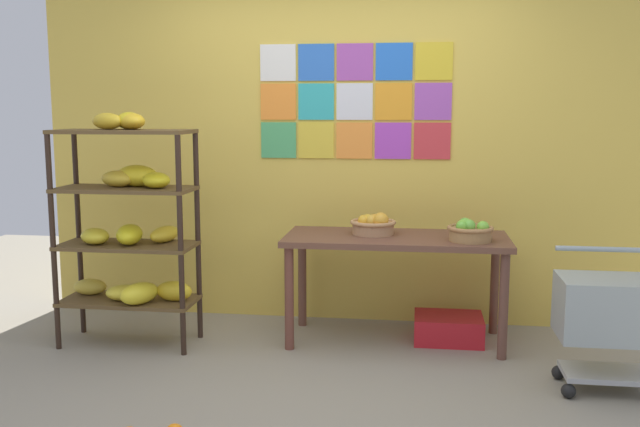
{
  "coord_description": "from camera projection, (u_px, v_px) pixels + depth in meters",
  "views": [
    {
      "loc": [
        0.57,
        -3.54,
        1.55
      ],
      "look_at": [
        -0.04,
        0.91,
        0.89
      ],
      "focal_mm": 39.42,
      "sensor_mm": 36.0,
      "label": 1
    }
  ],
  "objects": [
    {
      "name": "ground",
      "position": [
        305.0,
        402.0,
        3.77
      ],
      "size": [
        9.12,
        9.12,
        0.0
      ],
      "primitive_type": "plane",
      "color": "gray"
    },
    {
      "name": "back_wall_with_art",
      "position": [
        339.0,
        129.0,
        5.12
      ],
      "size": [
        4.42,
        0.07,
        2.84
      ],
      "color": "gold",
      "rests_on": "ground"
    },
    {
      "name": "banana_shelf_unit",
      "position": [
        130.0,
        214.0,
        4.61
      ],
      "size": [
        0.89,
        0.53,
        1.54
      ],
      "color": "#2F2017",
      "rests_on": "ground"
    },
    {
      "name": "display_table",
      "position": [
        396.0,
        250.0,
        4.69
      ],
      "size": [
        1.48,
        0.65,
        0.72
      ],
      "color": "brown",
      "rests_on": "ground"
    },
    {
      "name": "fruit_basket_back_left",
      "position": [
        470.0,
        231.0,
        4.49
      ],
      "size": [
        0.29,
        0.29,
        0.15
      ],
      "color": "#A07746",
      "rests_on": "display_table"
    },
    {
      "name": "fruit_basket_centre",
      "position": [
        373.0,
        224.0,
        4.73
      ],
      "size": [
        0.31,
        0.31,
        0.16
      ],
      "color": "#AD7E56",
      "rests_on": "display_table"
    },
    {
      "name": "produce_crate_under_table",
      "position": [
        448.0,
        328.0,
        4.77
      ],
      "size": [
        0.46,
        0.35,
        0.18
      ],
      "primitive_type": "cube",
      "color": "red",
      "rests_on": "ground"
    },
    {
      "name": "shopping_cart",
      "position": [
        608.0,
        314.0,
        3.87
      ],
      "size": [
        0.54,
        0.42,
        0.78
      ],
      "rotation": [
        0.0,
        0.0,
        0.14
      ],
      "color": "black",
      "rests_on": "ground"
    }
  ]
}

